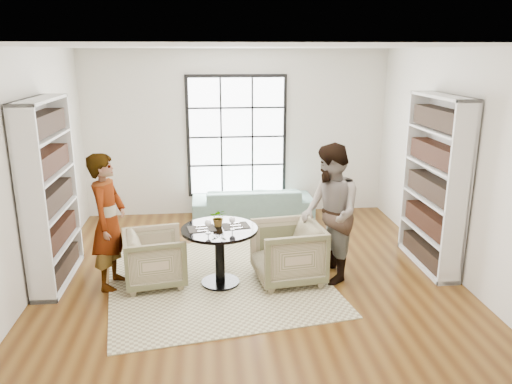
{
  "coord_description": "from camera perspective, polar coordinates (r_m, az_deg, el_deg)",
  "views": [
    {
      "loc": [
        -0.53,
        -6.05,
        2.95
      ],
      "look_at": [
        0.1,
        0.4,
        1.12
      ],
      "focal_mm": 35.0,
      "sensor_mm": 36.0,
      "label": 1
    }
  ],
  "objects": [
    {
      "name": "ground",
      "position": [
        6.75,
        -0.53,
        -10.1
      ],
      "size": [
        6.0,
        6.0,
        0.0
      ],
      "primitive_type": "plane",
      "color": "brown"
    },
    {
      "name": "room_shell",
      "position": [
        6.83,
        -0.97,
        1.45
      ],
      "size": [
        6.0,
        6.01,
        6.0
      ],
      "color": "silver",
      "rests_on": "ground"
    },
    {
      "name": "rug",
      "position": [
        6.77,
        -4.33,
        -10.0
      ],
      "size": [
        3.24,
        3.24,
        0.01
      ],
      "primitive_type": "cube",
      "rotation": [
        0.0,
        0.0,
        0.17
      ],
      "color": "#BFBA8F",
      "rests_on": "ground"
    },
    {
      "name": "pedestal_table",
      "position": [
        6.46,
        -4.18,
        -5.92
      ],
      "size": [
        0.98,
        0.98,
        0.78
      ],
      "rotation": [
        0.0,
        0.0,
        0.16
      ],
      "color": "black",
      "rests_on": "ground"
    },
    {
      "name": "sofa",
      "position": [
        8.94,
        -0.4,
        -1.38
      ],
      "size": [
        2.14,
        0.85,
        0.62
      ],
      "primitive_type": "imported",
      "rotation": [
        0.0,
        0.0,
        3.15
      ],
      "color": "#749A95",
      "rests_on": "ground"
    },
    {
      "name": "armchair_left",
      "position": [
        6.67,
        -11.48,
        -7.44
      ],
      "size": [
        0.9,
        0.89,
        0.71
      ],
      "primitive_type": "imported",
      "rotation": [
        0.0,
        0.0,
        1.75
      ],
      "color": "tan",
      "rests_on": "ground"
    },
    {
      "name": "armchair_right",
      "position": [
        6.63,
        3.62,
        -6.9
      ],
      "size": [
        0.97,
        0.95,
        0.79
      ],
      "primitive_type": "imported",
      "rotation": [
        0.0,
        0.0,
        -1.44
      ],
      "color": "tan",
      "rests_on": "ground"
    },
    {
      "name": "person_left",
      "position": [
        6.57,
        -16.51,
        -3.27
      ],
      "size": [
        0.53,
        0.71,
        1.76
      ],
      "primitive_type": "imported",
      "rotation": [
        0.0,
        0.0,
        1.38
      ],
      "color": "gray",
      "rests_on": "ground"
    },
    {
      "name": "person_right",
      "position": [
        6.56,
        8.46,
        -2.47
      ],
      "size": [
        0.75,
        0.93,
        1.83
      ],
      "primitive_type": "imported",
      "rotation": [
        0.0,
        0.0,
        -1.5
      ],
      "color": "gray",
      "rests_on": "ground"
    },
    {
      "name": "placemat_left",
      "position": [
        6.37,
        -6.23,
        -4.18
      ],
      "size": [
        0.38,
        0.31,
        0.01
      ],
      "primitive_type": "cube",
      "rotation": [
        0.0,
        0.0,
        0.16
      ],
      "color": "#2A2824",
      "rests_on": "pedestal_table"
    },
    {
      "name": "placemat_right",
      "position": [
        6.43,
        -2.35,
        -3.89
      ],
      "size": [
        0.38,
        0.31,
        0.01
      ],
      "primitive_type": "cube",
      "rotation": [
        0.0,
        0.0,
        0.16
      ],
      "color": "#2A2824",
      "rests_on": "pedestal_table"
    },
    {
      "name": "cutlery_left",
      "position": [
        6.37,
        -6.23,
        -4.12
      ],
      "size": [
        0.17,
        0.24,
        0.01
      ],
      "primitive_type": null,
      "rotation": [
        0.0,
        0.0,
        0.16
      ],
      "color": "silver",
      "rests_on": "placemat_left"
    },
    {
      "name": "cutlery_right",
      "position": [
        6.43,
        -2.35,
        -3.83
      ],
      "size": [
        0.17,
        0.24,
        0.01
      ],
      "primitive_type": null,
      "rotation": [
        0.0,
        0.0,
        0.16
      ],
      "color": "silver",
      "rests_on": "placemat_right"
    },
    {
      "name": "wine_glass_left",
      "position": [
        6.18,
        -5.52,
        -3.59
      ],
      "size": [
        0.08,
        0.08,
        0.18
      ],
      "color": "silver",
      "rests_on": "pedestal_table"
    },
    {
      "name": "wine_glass_right",
      "position": [
        6.28,
        -2.74,
        -3.25
      ],
      "size": [
        0.08,
        0.08,
        0.17
      ],
      "color": "silver",
      "rests_on": "pedestal_table"
    },
    {
      "name": "flower_centerpiece",
      "position": [
        6.42,
        -4.3,
        -2.93
      ],
      "size": [
        0.23,
        0.21,
        0.23
      ],
      "primitive_type": "imported",
      "rotation": [
        0.0,
        0.0,
        -0.17
      ],
      "color": "gray",
      "rests_on": "pedestal_table"
    }
  ]
}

